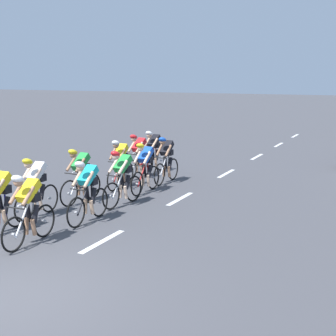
% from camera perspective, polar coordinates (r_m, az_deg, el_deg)
% --- Properties ---
extents(ground_plane, '(160.00, 160.00, 0.00)m').
position_cam_1_polar(ground_plane, '(8.54, -18.61, -13.88)').
color(ground_plane, '#424247').
extents(lane_markings_centre, '(0.14, 25.60, 0.01)m').
position_cam_1_polar(lane_markings_centre, '(17.62, 6.76, -0.63)').
color(lane_markings_centre, white).
rests_on(lane_markings_centre, ground).
extents(cyclist_second, '(0.43, 1.72, 1.56)m').
position_cam_1_polar(cyclist_second, '(10.53, -15.92, -4.46)').
color(cyclist_second, black).
rests_on(cyclist_second, ground).
extents(cyclist_third, '(0.43, 1.72, 1.56)m').
position_cam_1_polar(cyclist_third, '(12.45, -15.06, -2.07)').
color(cyclist_third, black).
rests_on(cyclist_third, ground).
extents(cyclist_fourth, '(0.42, 1.72, 1.56)m').
position_cam_1_polar(cyclist_fourth, '(11.79, -9.33, -2.55)').
color(cyclist_fourth, black).
rests_on(cyclist_fourth, ground).
extents(cyclist_fifth, '(0.44, 1.72, 1.56)m').
position_cam_1_polar(cyclist_fifth, '(13.62, -10.15, -0.77)').
color(cyclist_fifth, black).
rests_on(cyclist_fifth, ground).
extents(cyclist_sixth, '(0.45, 1.72, 1.56)m').
position_cam_1_polar(cyclist_sixth, '(13.17, -5.35, -1.04)').
color(cyclist_sixth, black).
rests_on(cyclist_sixth, ground).
extents(cyclist_seventh, '(0.43, 1.72, 1.56)m').
position_cam_1_polar(cyclist_seventh, '(15.22, -5.56, 0.57)').
color(cyclist_seventh, black).
rests_on(cyclist_seventh, ground).
extents(cyclist_eighth, '(0.42, 1.72, 1.56)m').
position_cam_1_polar(cyclist_eighth, '(14.56, -2.68, 0.14)').
color(cyclist_eighth, black).
rests_on(cyclist_eighth, ground).
extents(cyclist_ninth, '(0.45, 1.72, 1.56)m').
position_cam_1_polar(cyclist_ninth, '(16.60, -3.45, 1.46)').
color(cyclist_ninth, black).
rests_on(cyclist_ninth, ground).
extents(cyclist_tenth, '(0.42, 1.72, 1.56)m').
position_cam_1_polar(cyclist_tenth, '(15.88, -0.22, 1.05)').
color(cyclist_tenth, black).
rests_on(cyclist_tenth, ground).
extents(cyclist_eleventh, '(0.45, 1.72, 1.56)m').
position_cam_1_polar(cyclist_eleventh, '(17.53, -1.72, 1.98)').
color(cyclist_eleventh, black).
rests_on(cyclist_eleventh, ground).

